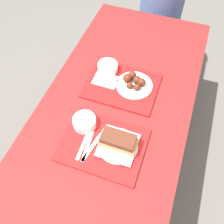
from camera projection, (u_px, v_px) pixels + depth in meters
name	position (u px, v px, depth m)	size (l,w,h in m)	color
ground_plane	(113.00, 166.00, 1.98)	(12.00, 12.00, 0.00)	#605B56
picnic_table	(113.00, 120.00, 1.42)	(0.80, 1.83, 0.78)	maroon
picnic_bench_far	(154.00, 41.00, 2.29)	(0.76, 0.28, 0.43)	maroon
tray_near	(103.00, 145.00, 1.22)	(0.40, 0.31, 0.01)	red
tray_far	(122.00, 86.00, 1.43)	(0.40, 0.31, 0.01)	red
bowl_coleslaw_near	(84.00, 122.00, 1.25)	(0.12, 0.12, 0.05)	silver
brisket_sandwich_plate	(118.00, 143.00, 1.18)	(0.19, 0.19, 0.09)	white
plastic_fork_near	(88.00, 146.00, 1.20)	(0.03, 0.17, 0.00)	white
plastic_knife_near	(92.00, 147.00, 1.20)	(0.05, 0.17, 0.00)	white
plastic_spoon_near	(83.00, 144.00, 1.21)	(0.02, 0.17, 0.00)	white
condiment_packet	(106.00, 131.00, 1.25)	(0.04, 0.03, 0.01)	#3F3F47
bowl_coleslaw_far	(108.00, 67.00, 1.47)	(0.12, 0.12, 0.05)	silver
wings_plate_far	(134.00, 82.00, 1.41)	(0.21, 0.21, 0.06)	white
napkin_far	(106.00, 80.00, 1.44)	(0.14, 0.10, 0.01)	white
person_seated_across	(162.00, 2.00, 1.97)	(0.34, 0.34, 0.75)	#4C6093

